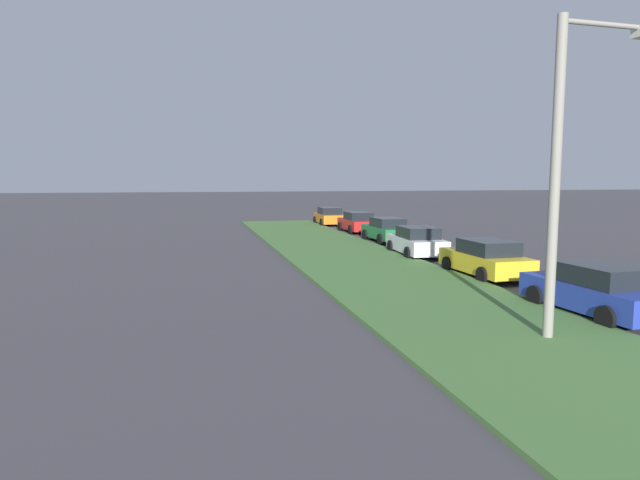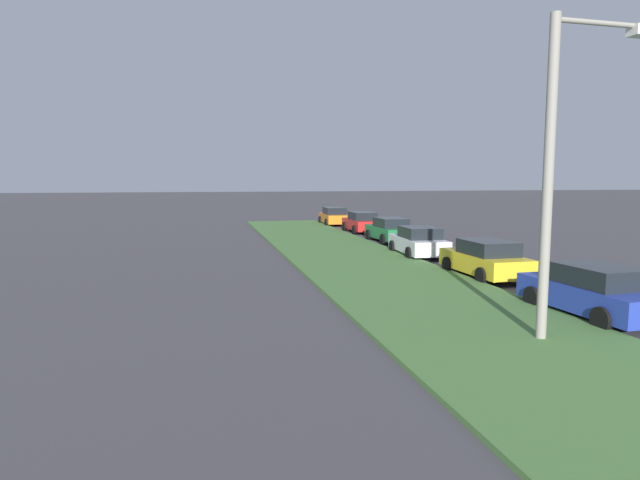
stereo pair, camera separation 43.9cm
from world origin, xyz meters
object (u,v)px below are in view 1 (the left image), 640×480
at_px(parked_car_yellow, 486,259).
at_px(parked_car_orange, 329,216).
at_px(parked_car_green, 387,230).
at_px(parked_car_blue, 596,290).
at_px(streetlight, 569,155).
at_px(parked_car_white, 417,242).
at_px(parked_car_red, 358,222).

xyz_separation_m(parked_car_yellow, parked_car_orange, (24.48, 0.03, 0.00)).
distance_m(parked_car_green, parked_car_orange, 12.32).
bearing_deg(parked_car_blue, streetlight, 122.35).
bearing_deg(parked_car_orange, parked_car_green, -176.11).
bearing_deg(streetlight, parked_car_blue, -54.26).
height_order(parked_car_green, streetlight, streetlight).
bearing_deg(streetlight, parked_car_orange, -4.71).
height_order(parked_car_blue, parked_car_white, same).
relative_size(parked_car_blue, parked_car_red, 1.02).
distance_m(parked_car_red, streetlight, 26.59).
xyz_separation_m(parked_car_yellow, parked_car_white, (6.06, 0.26, 0.00)).
bearing_deg(streetlight, parked_car_green, -8.84).
height_order(parked_car_yellow, streetlight, streetlight).
xyz_separation_m(parked_car_green, parked_car_orange, (12.31, 0.46, 0.00)).
xyz_separation_m(parked_car_blue, parked_car_red, (24.33, -0.62, 0.00)).
height_order(parked_car_blue, parked_car_red, same).
distance_m(parked_car_yellow, parked_car_green, 12.18).
xyz_separation_m(parked_car_yellow, parked_car_green, (12.17, -0.44, 0.00)).
bearing_deg(parked_car_blue, parked_car_orange, -3.65).
relative_size(parked_car_blue, parked_car_white, 1.00).
distance_m(parked_car_yellow, parked_car_red, 18.15).
height_order(parked_car_yellow, parked_car_red, same).
bearing_deg(parked_car_red, parked_car_yellow, 178.77).
bearing_deg(parked_car_blue, parked_car_yellow, -4.94).
relative_size(parked_car_blue, streetlight, 0.59).
distance_m(parked_car_green, streetlight, 20.75).
relative_size(parked_car_blue, parked_car_yellow, 1.02).
xyz_separation_m(parked_car_yellow, parked_car_red, (18.14, -0.45, 0.00)).
distance_m(parked_car_blue, parked_car_orange, 30.66).
relative_size(parked_car_yellow, streetlight, 0.58).
bearing_deg(parked_car_yellow, streetlight, 160.40).
height_order(parked_car_yellow, parked_car_green, same).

